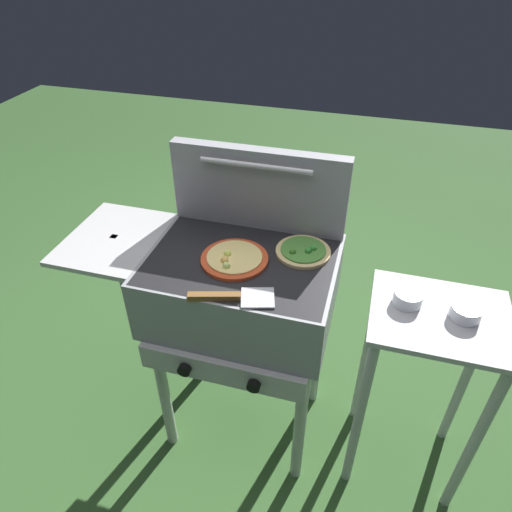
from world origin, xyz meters
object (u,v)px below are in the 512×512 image
at_px(grill, 238,291).
at_px(pizza_cheese, 234,259).
at_px(spatula, 232,297).
at_px(prep_table, 425,365).
at_px(pizza_veggie, 303,251).
at_px(topping_bowl_far, 408,298).
at_px(topping_bowl_near, 466,312).

xyz_separation_m(grill, pizza_cheese, (-0.01, -0.02, 0.15)).
xyz_separation_m(spatula, prep_table, (0.63, 0.20, -0.34)).
relative_size(pizza_veggie, topping_bowl_far, 2.00).
xyz_separation_m(pizza_cheese, pizza_veggie, (0.21, 0.10, -0.00)).
relative_size(pizza_cheese, spatula, 0.85).
distance_m(pizza_cheese, pizza_veggie, 0.24).
bearing_deg(grill, topping_bowl_far, 3.21).
bearing_deg(prep_table, grill, -179.63).
height_order(grill, topping_bowl_near, grill).
height_order(grill, topping_bowl_far, grill).
bearing_deg(topping_bowl_near, pizza_veggie, 172.00).
bearing_deg(grill, topping_bowl_near, 1.09).
distance_m(prep_table, topping_bowl_far, 0.28).
relative_size(spatula, prep_table, 0.33).
bearing_deg(prep_table, topping_bowl_far, 165.74).
xyz_separation_m(topping_bowl_near, topping_bowl_far, (-0.18, 0.02, 0.00)).
xyz_separation_m(pizza_cheese, prep_table, (0.68, 0.02, -0.34)).
height_order(prep_table, topping_bowl_far, topping_bowl_far).
bearing_deg(pizza_cheese, spatula, -73.70).
xyz_separation_m(grill, prep_table, (0.67, 0.00, -0.18)).
bearing_deg(pizza_veggie, topping_bowl_near, -8.00).
distance_m(grill, pizza_cheese, 0.15).
height_order(grill, prep_table, grill).
bearing_deg(spatula, pizza_cheese, 106.30).
height_order(pizza_cheese, prep_table, pizza_cheese).
bearing_deg(pizza_cheese, pizza_veggie, 26.09).
distance_m(pizza_cheese, prep_table, 0.76).
distance_m(spatula, topping_bowl_far, 0.57).
xyz_separation_m(grill, spatula, (0.05, -0.20, 0.15)).
distance_m(pizza_veggie, spatula, 0.33).
bearing_deg(prep_table, pizza_veggie, 169.71).
bearing_deg(topping_bowl_far, pizza_veggie, 170.93).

